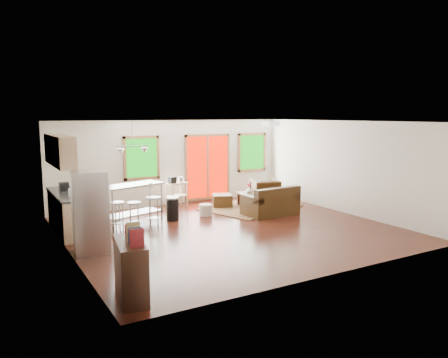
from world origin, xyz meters
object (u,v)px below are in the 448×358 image
loveseat (271,204)px  kitchen_cart (176,186)px  coffee_table (255,194)px  refrigerator (91,212)px  rug (251,207)px  island (132,197)px  ottoman (222,201)px  armchair (265,190)px

loveseat → kitchen_cart: kitchen_cart is taller
coffee_table → refrigerator: bearing=-158.1°
rug → island: (-3.67, -0.11, 0.69)m
loveseat → island: size_ratio=0.89×
loveseat → ottoman: (-0.67, 1.59, -0.13)m
rug → refrigerator: size_ratio=1.58×
refrigerator → island: bearing=58.4°
ottoman → rug: bearing=-40.3°
coffee_table → island: size_ratio=0.65×
rug → coffee_table: 0.48m
armchair → kitchen_cart: 2.81m
loveseat → ottoman: size_ratio=2.72×
coffee_table → ottoman: coffee_table is taller
island → kitchen_cart: 2.20m
ottoman → island: island is taller
kitchen_cart → coffee_table: bearing=-24.7°
armchair → loveseat: bearing=79.0°
ottoman → armchair: bearing=-6.3°
coffee_table → armchair: size_ratio=1.35×
loveseat → island: island is taller
refrigerator → armchair: bearing=28.3°
coffee_table → kitchen_cart: kitchen_cart is taller
ottoman → island: size_ratio=0.33×
rug → armchair: 0.98m
loveseat → coffee_table: loveseat is taller
kitchen_cart → island: bearing=-143.7°
rug → kitchen_cart: kitchen_cart is taller
loveseat → ottoman: 1.73m
coffee_table → ottoman: (-0.93, 0.37, -0.17)m
coffee_table → rug: bearing=-144.2°
coffee_table → kitchen_cart: (-2.16, 1.00, 0.28)m
coffee_table → refrigerator: size_ratio=0.68×
coffee_table → kitchen_cart: size_ratio=1.20×
ottoman → refrigerator: refrigerator is taller
loveseat → refrigerator: 5.25m
loveseat → kitchen_cart: bearing=127.2°
rug → armchair: armchair is taller
rug → coffee_table: bearing=35.8°
rug → kitchen_cart: (-1.89, 1.19, 0.63)m
refrigerator → loveseat: bearing=16.9°
loveseat → kitchen_cart: (-1.90, 2.22, 0.33)m
armchair → kitchen_cart: size_ratio=0.88×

